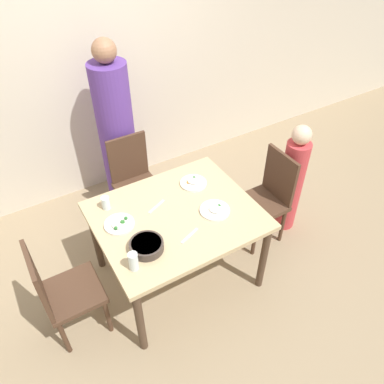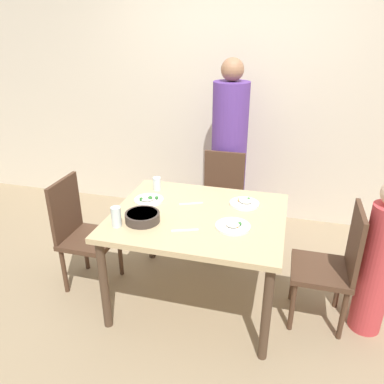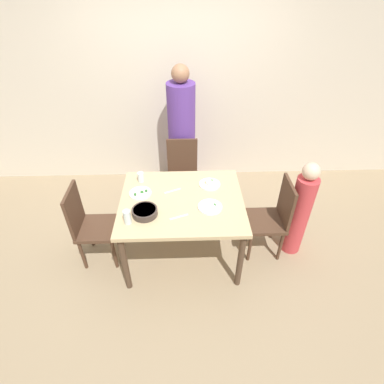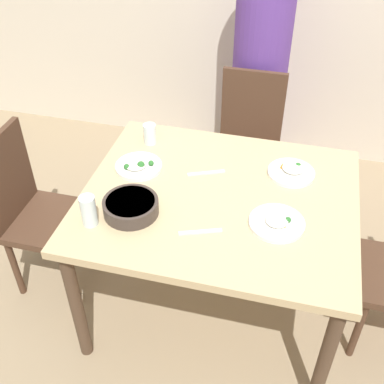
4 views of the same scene
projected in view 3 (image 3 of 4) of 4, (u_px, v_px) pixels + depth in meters
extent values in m
plane|color=#998466|center=(183.00, 251.00, 3.41)|extent=(10.00, 10.00, 0.00)
cube|color=beige|center=(180.00, 85.00, 3.85)|extent=(10.00, 0.06, 2.70)
cube|color=tan|center=(182.00, 202.00, 2.96)|extent=(1.22, 1.02, 0.04)
cylinder|color=#4C3828|center=(125.00, 264.00, 2.82)|extent=(0.06, 0.06, 0.71)
cylinder|color=#4C3828|center=(240.00, 261.00, 2.85)|extent=(0.06, 0.06, 0.71)
cylinder|color=#4C3828|center=(136.00, 203.00, 3.53)|extent=(0.06, 0.06, 0.71)
cylinder|color=#4C3828|center=(228.00, 201.00, 3.56)|extent=(0.06, 0.06, 0.71)
cube|color=#4C3323|center=(183.00, 181.00, 3.77)|extent=(0.40, 0.40, 0.04)
cube|color=#4C3323|center=(182.00, 156.00, 3.76)|extent=(0.38, 0.03, 0.47)
cylinder|color=#4C3323|center=(170.00, 203.00, 3.77)|extent=(0.04, 0.04, 0.40)
cylinder|color=#4C3323|center=(196.00, 203.00, 3.78)|extent=(0.04, 0.04, 0.40)
cylinder|color=#4C3323|center=(171.00, 187.00, 4.03)|extent=(0.04, 0.04, 0.40)
cylinder|color=#4C3323|center=(195.00, 187.00, 4.04)|extent=(0.04, 0.04, 0.40)
cube|color=#4C3323|center=(265.00, 221.00, 3.19)|extent=(0.40, 0.40, 0.04)
cube|color=#4C3323|center=(286.00, 202.00, 3.04)|extent=(0.03, 0.38, 0.47)
cylinder|color=#4C3323|center=(244.00, 225.00, 3.45)|extent=(0.04, 0.04, 0.40)
cylinder|color=#4C3323|center=(250.00, 247.00, 3.19)|extent=(0.04, 0.04, 0.40)
cylinder|color=#4C3323|center=(273.00, 225.00, 3.46)|extent=(0.04, 0.04, 0.40)
cylinder|color=#4C3323|center=(280.00, 246.00, 3.20)|extent=(0.04, 0.04, 0.40)
cube|color=#4C3323|center=(98.00, 228.00, 3.11)|extent=(0.40, 0.40, 0.04)
cube|color=#4C3323|center=(74.00, 210.00, 2.95)|extent=(0.03, 0.38, 0.47)
cylinder|color=#4C3323|center=(114.00, 254.00, 3.12)|extent=(0.04, 0.04, 0.40)
cylinder|color=#4C3323|center=(119.00, 231.00, 3.38)|extent=(0.04, 0.04, 0.40)
cylinder|color=#4C3323|center=(83.00, 255.00, 3.11)|extent=(0.04, 0.04, 0.40)
cylinder|color=#4C3323|center=(90.00, 232.00, 3.37)|extent=(0.04, 0.04, 0.40)
cylinder|color=#5B3893|center=(182.00, 142.00, 3.89)|extent=(0.34, 0.34, 1.51)
sphere|color=#9E7051|center=(180.00, 74.00, 3.36)|extent=(0.21, 0.21, 0.21)
cylinder|color=#C63D42|center=(298.00, 216.00, 3.16)|extent=(0.22, 0.22, 0.96)
sphere|color=beige|center=(311.00, 171.00, 2.82)|extent=(0.17, 0.17, 0.17)
cylinder|color=#3D332D|center=(145.00, 212.00, 2.76)|extent=(0.24, 0.24, 0.06)
cylinder|color=#BC5123|center=(144.00, 209.00, 2.75)|extent=(0.21, 0.21, 0.01)
cylinder|color=white|center=(210.00, 207.00, 2.85)|extent=(0.23, 0.23, 0.02)
ellipsoid|color=white|center=(210.00, 206.00, 2.84)|extent=(0.10, 0.10, 0.02)
sphere|color=#2D702D|center=(215.00, 205.00, 2.85)|extent=(0.03, 0.03, 0.03)
cone|color=orange|center=(214.00, 207.00, 2.82)|extent=(0.02, 0.02, 0.02)
cylinder|color=white|center=(210.00, 184.00, 3.14)|extent=(0.22, 0.22, 0.02)
ellipsoid|color=white|center=(210.00, 182.00, 3.14)|extent=(0.11, 0.11, 0.03)
sphere|color=#2D702D|center=(212.00, 181.00, 3.15)|extent=(0.03, 0.03, 0.03)
cone|color=orange|center=(205.00, 182.00, 3.14)|extent=(0.02, 0.02, 0.03)
cylinder|color=white|center=(140.00, 193.00, 3.02)|extent=(0.22, 0.22, 0.02)
ellipsoid|color=white|center=(139.00, 193.00, 3.00)|extent=(0.10, 0.10, 0.02)
sphere|color=#2D702D|center=(146.00, 191.00, 3.02)|extent=(0.03, 0.03, 0.03)
sphere|color=#2D702D|center=(142.00, 192.00, 2.99)|extent=(0.04, 0.04, 0.04)
sphere|color=#2D702D|center=(135.00, 194.00, 2.97)|extent=(0.03, 0.03, 0.03)
cylinder|color=silver|center=(127.00, 217.00, 2.65)|extent=(0.07, 0.07, 0.14)
cylinder|color=silver|center=(141.00, 177.00, 3.17)|extent=(0.06, 0.06, 0.11)
cube|color=silver|center=(179.00, 217.00, 2.75)|extent=(0.18, 0.08, 0.01)
cube|color=silver|center=(173.00, 191.00, 3.06)|extent=(0.17, 0.09, 0.01)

